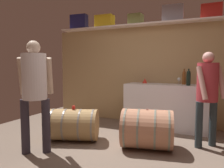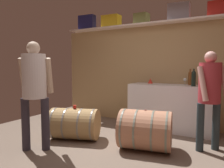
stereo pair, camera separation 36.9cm
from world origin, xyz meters
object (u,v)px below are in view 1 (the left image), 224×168
(work_cabinet, at_px, (165,106))
(winemaker_pouring, at_px, (35,85))
(wine_barrel_near, at_px, (73,125))
(tasting_cup, at_px, (74,108))
(toolcase_yellow, at_px, (105,21))
(toolcase_olive, at_px, (136,20))
(toolcase_navy, at_px, (79,22))
(red_funnel, at_px, (145,81))
(toolcase_grey, at_px, (173,14))
(wine_glass, at_px, (179,79))
(wine_bottle_dark, at_px, (188,78))
(wine_barrel_far, at_px, (147,129))
(wine_bottle_amber, at_px, (184,77))
(toolcase_red, at_px, (212,12))
(visitor_tasting, at_px, (208,89))
(wine_bottle_clear, at_px, (206,80))

(work_cabinet, height_order, winemaker_pouring, winemaker_pouring)
(wine_barrel_near, bearing_deg, tasting_cup, -19.97)
(work_cabinet, relative_size, winemaker_pouring, 1.00)
(toolcase_yellow, height_order, toolcase_olive, toolcase_yellow)
(toolcase_navy, bearing_deg, red_funnel, -6.52)
(work_cabinet, height_order, red_funnel, red_funnel)
(toolcase_navy, xyz_separation_m, work_cabinet, (2.22, -0.19, -1.94))
(toolcase_grey, bearing_deg, wine_glass, -12.76)
(toolcase_navy, height_order, wine_bottle_dark, toolcase_navy)
(wine_barrel_near, bearing_deg, red_funnel, 41.29)
(red_funnel, bearing_deg, wine_bottle_dark, -14.64)
(red_funnel, height_order, wine_barrel_near, red_funnel)
(wine_barrel_far, bearing_deg, work_cabinet, 75.48)
(toolcase_navy, bearing_deg, wine_barrel_far, -38.13)
(wine_glass, bearing_deg, wine_bottle_amber, -25.89)
(toolcase_red, distance_m, wine_barrel_far, 2.65)
(toolcase_navy, distance_m, visitor_tasting, 3.50)
(wine_barrel_near, bearing_deg, wine_bottle_dark, 16.13)
(visitor_tasting, bearing_deg, wine_bottle_dark, -104.85)
(red_funnel, height_order, winemaker_pouring, winemaker_pouring)
(toolcase_grey, height_order, red_funnel, toolcase_grey)
(toolcase_red, bearing_deg, red_funnel, -175.11)
(toolcase_yellow, xyz_separation_m, wine_bottle_clear, (2.27, -0.39, -1.31))
(toolcase_red, relative_size, work_cabinet, 0.23)
(toolcase_grey, relative_size, wine_barrel_far, 0.47)
(tasting_cup, bearing_deg, wine_bottle_clear, 30.25)
(work_cabinet, distance_m, wine_bottle_amber, 0.71)
(toolcase_navy, relative_size, work_cabinet, 0.26)
(work_cabinet, bearing_deg, winemaker_pouring, -126.14)
(wine_bottle_amber, height_order, wine_glass, wine_bottle_amber)
(tasting_cup, bearing_deg, work_cabinet, 46.85)
(toolcase_yellow, height_order, wine_glass, toolcase_yellow)
(toolcase_yellow, relative_size, wine_barrel_near, 0.44)
(wine_bottle_clear, bearing_deg, wine_glass, 145.40)
(work_cabinet, distance_m, wine_barrel_far, 1.26)
(wine_bottle_clear, relative_size, visitor_tasting, 0.19)
(toolcase_olive, distance_m, wine_barrel_far, 2.58)
(wine_bottle_dark, bearing_deg, toolcase_olive, 165.42)
(work_cabinet, bearing_deg, red_funnel, 165.09)
(toolcase_navy, relative_size, tasting_cup, 7.45)
(wine_barrel_near, bearing_deg, wine_barrel_far, -12.69)
(work_cabinet, bearing_deg, wine_barrel_far, -92.62)
(visitor_tasting, bearing_deg, toolcase_navy, -60.13)
(toolcase_yellow, distance_m, visitor_tasting, 2.88)
(wine_bottle_dark, bearing_deg, toolcase_grey, 140.53)
(work_cabinet, height_order, wine_bottle_amber, wine_bottle_amber)
(toolcase_navy, bearing_deg, work_cabinet, -9.40)
(work_cabinet, xyz_separation_m, wine_bottle_amber, (0.34, 0.12, 0.61))
(work_cabinet, relative_size, wine_bottle_clear, 5.75)
(toolcase_grey, bearing_deg, wine_barrel_near, -135.05)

